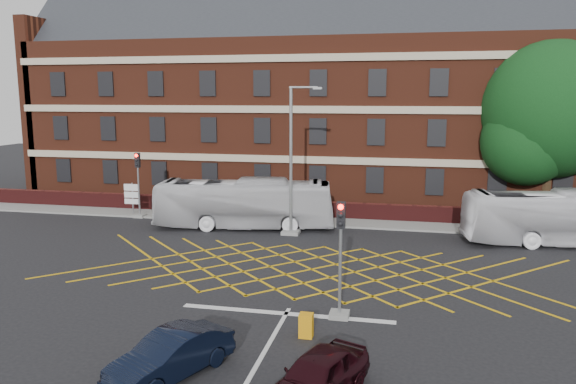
% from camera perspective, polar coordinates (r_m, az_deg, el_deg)
% --- Properties ---
extents(ground, '(120.00, 120.00, 0.00)m').
position_cam_1_polar(ground, '(24.42, 1.60, -9.25)').
color(ground, black).
rests_on(ground, ground).
extents(victorian_building, '(51.00, 12.17, 20.40)m').
position_cam_1_polar(victorian_building, '(44.87, 7.21, 9.55)').
color(victorian_building, '#582516').
rests_on(victorian_building, ground).
extents(boundary_wall, '(56.00, 0.50, 1.10)m').
position_cam_1_polar(boundary_wall, '(36.70, 5.34, -1.91)').
color(boundary_wall, '#441212').
rests_on(boundary_wall, ground).
extents(far_pavement, '(60.00, 3.00, 0.12)m').
position_cam_1_polar(far_pavement, '(35.83, 5.14, -2.99)').
color(far_pavement, slate).
rests_on(far_pavement, ground).
extents(box_junction_hatching, '(8.22, 8.22, 0.02)m').
position_cam_1_polar(box_junction_hatching, '(26.28, 2.41, -7.84)').
color(box_junction_hatching, '#CC990C').
rests_on(box_junction_hatching, ground).
extents(stop_line, '(8.00, 0.30, 0.02)m').
position_cam_1_polar(stop_line, '(21.20, -0.18, -12.25)').
color(stop_line, silver).
rests_on(stop_line, ground).
extents(bus_left, '(11.05, 4.10, 3.01)m').
position_cam_1_polar(bus_left, '(34.03, -4.47, -1.18)').
color(bus_left, silver).
rests_on(bus_left, ground).
extents(bus_right, '(10.86, 4.05, 2.95)m').
position_cam_1_polar(bus_right, '(33.60, 26.30, -2.37)').
color(bus_right, silver).
rests_on(bus_right, ground).
extents(car_navy, '(2.92, 4.16, 1.30)m').
position_cam_1_polar(car_navy, '(17.00, -11.79, -15.91)').
color(car_navy, black).
rests_on(car_navy, ground).
extents(car_maroon, '(2.83, 4.06, 1.28)m').
position_cam_1_polar(car_maroon, '(15.61, 3.02, -18.19)').
color(car_maroon, black).
rests_on(car_maroon, ground).
extents(deciduous_tree, '(8.83, 8.83, 11.48)m').
position_cam_1_polar(deciduous_tree, '(40.03, 25.05, 6.72)').
color(deciduous_tree, black).
rests_on(deciduous_tree, ground).
extents(traffic_light_near, '(0.70, 0.70, 4.27)m').
position_cam_1_polar(traffic_light_near, '(20.37, 5.31, -7.97)').
color(traffic_light_near, slate).
rests_on(traffic_light_near, ground).
extents(traffic_light_far, '(0.70, 0.70, 4.27)m').
position_cam_1_polar(traffic_light_far, '(38.12, -14.92, 0.10)').
color(traffic_light_far, slate).
rests_on(traffic_light_far, ground).
extents(street_lamp, '(2.25, 1.00, 8.46)m').
position_cam_1_polar(street_lamp, '(32.17, 0.41, 0.69)').
color(street_lamp, slate).
rests_on(street_lamp, ground).
extents(direction_signs, '(1.10, 0.16, 2.20)m').
position_cam_1_polar(direction_signs, '(38.96, -15.56, -0.30)').
color(direction_signs, gray).
rests_on(direction_signs, ground).
extents(utility_cabinet, '(0.46, 0.39, 0.81)m').
position_cam_1_polar(utility_cabinet, '(19.20, 1.85, -13.40)').
color(utility_cabinet, orange).
rests_on(utility_cabinet, ground).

